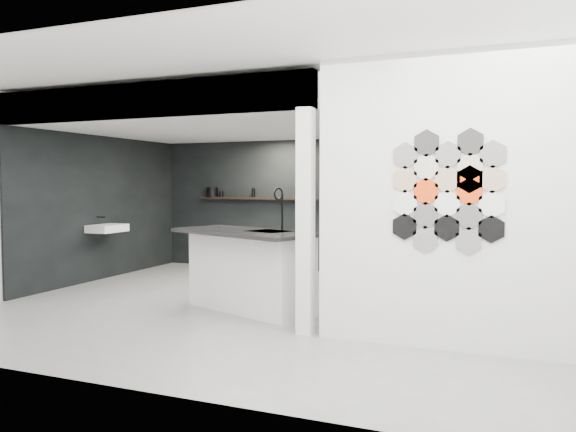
# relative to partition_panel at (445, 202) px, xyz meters

# --- Properties ---
(floor) EXTENTS (7.00, 6.00, 0.01)m
(floor) POSITION_rel_partition_panel_xyz_m (-2.23, 1.00, -1.40)
(floor) COLOR slate
(partition_panel) EXTENTS (2.45, 0.15, 2.80)m
(partition_panel) POSITION_rel_partition_panel_xyz_m (0.00, 0.00, 0.00)
(partition_panel) COLOR silver
(partition_panel) RESTS_ON floor
(bay_clad_back) EXTENTS (4.40, 0.04, 2.35)m
(bay_clad_back) POSITION_rel_partition_panel_xyz_m (-3.52, 3.97, -0.22)
(bay_clad_back) COLOR black
(bay_clad_back) RESTS_ON floor
(bay_clad_left) EXTENTS (0.04, 4.00, 2.35)m
(bay_clad_left) POSITION_rel_partition_panel_xyz_m (-5.70, 2.00, -0.22)
(bay_clad_left) COLOR black
(bay_clad_left) RESTS_ON floor
(bulkhead) EXTENTS (4.40, 4.00, 0.40)m
(bulkhead) POSITION_rel_partition_panel_xyz_m (-3.52, 2.00, 1.15)
(bulkhead) COLOR silver
(bulkhead) RESTS_ON corner_column
(corner_column) EXTENTS (0.16, 0.16, 2.35)m
(corner_column) POSITION_rel_partition_panel_xyz_m (-1.41, 0.00, -0.22)
(corner_column) COLOR silver
(corner_column) RESTS_ON floor
(fascia_beam) EXTENTS (4.40, 0.16, 0.40)m
(fascia_beam) POSITION_rel_partition_panel_xyz_m (-3.52, 0.08, 1.15)
(fascia_beam) COLOR silver
(fascia_beam) RESTS_ON corner_column
(wall_basin) EXTENTS (0.40, 0.60, 0.12)m
(wall_basin) POSITION_rel_partition_panel_xyz_m (-5.46, 1.80, -0.55)
(wall_basin) COLOR silver
(wall_basin) RESTS_ON bay_clad_left
(display_shelf) EXTENTS (3.00, 0.15, 0.04)m
(display_shelf) POSITION_rel_partition_panel_xyz_m (-3.43, 3.87, -0.10)
(display_shelf) COLOR black
(display_shelf) RESTS_ON bay_clad_back
(kitchen_island) EXTENTS (2.06, 1.46, 1.52)m
(kitchen_island) POSITION_rel_partition_panel_xyz_m (-2.41, 0.75, -0.89)
(kitchen_island) COLOR silver
(kitchen_island) RESTS_ON floor
(stockpot) EXTENTS (0.28, 0.28, 0.18)m
(stockpot) POSITION_rel_partition_panel_xyz_m (-4.71, 3.87, 0.01)
(stockpot) COLOR black
(stockpot) RESTS_ON display_shelf
(kettle) EXTENTS (0.24, 0.24, 0.16)m
(kettle) POSITION_rel_partition_panel_xyz_m (-2.29, 3.87, 0.00)
(kettle) COLOR black
(kettle) RESTS_ON display_shelf
(glass_bowl) EXTENTS (0.17, 0.17, 0.09)m
(glass_bowl) POSITION_rel_partition_panel_xyz_m (-2.12, 3.87, -0.03)
(glass_bowl) COLOR gray
(glass_bowl) RESTS_ON display_shelf
(glass_vase) EXTENTS (0.11, 0.11, 0.13)m
(glass_vase) POSITION_rel_partition_panel_xyz_m (-2.08, 3.87, -0.02)
(glass_vase) COLOR gray
(glass_vase) RESTS_ON display_shelf
(bottle_dark) EXTENTS (0.07, 0.07, 0.16)m
(bottle_dark) POSITION_rel_partition_panel_xyz_m (-3.85, 3.87, 0.00)
(bottle_dark) COLOR black
(bottle_dark) RESTS_ON display_shelf
(utensil_cup) EXTENTS (0.10, 0.10, 0.10)m
(utensil_cup) POSITION_rel_partition_panel_xyz_m (-4.51, 3.87, -0.03)
(utensil_cup) COLOR black
(utensil_cup) RESTS_ON display_shelf
(hex_tile_cluster) EXTENTS (1.04, 0.02, 1.16)m
(hex_tile_cluster) POSITION_rel_partition_panel_xyz_m (0.03, -0.09, 0.10)
(hex_tile_cluster) COLOR black
(hex_tile_cluster) RESTS_ON partition_panel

